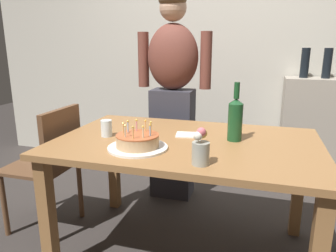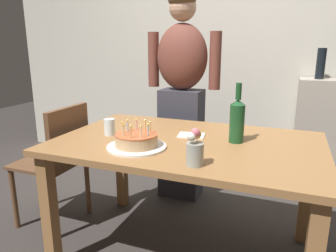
{
  "view_description": "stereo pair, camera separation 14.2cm",
  "coord_description": "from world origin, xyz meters",
  "views": [
    {
      "loc": [
        0.4,
        -1.71,
        1.28
      ],
      "look_at": [
        -0.08,
        -0.09,
        0.84
      ],
      "focal_mm": 33.81,
      "sensor_mm": 36.0,
      "label": 1
    },
    {
      "loc": [
        0.53,
        -1.66,
        1.28
      ],
      "look_at": [
        -0.08,
        -0.09,
        0.84
      ],
      "focal_mm": 33.81,
      "sensor_mm": 36.0,
      "label": 2
    }
  ],
  "objects": [
    {
      "name": "flower_vase",
      "position": [
        0.15,
        -0.36,
        0.82
      ],
      "size": [
        0.08,
        0.08,
        0.18
      ],
      "color": "#999E93",
      "rests_on": "dining_table"
    },
    {
      "name": "wine_bottle",
      "position": [
        0.27,
        0.07,
        0.87
      ],
      "size": [
        0.08,
        0.08,
        0.34
      ],
      "color": "#194723",
      "rests_on": "dining_table"
    },
    {
      "name": "water_glass_near",
      "position": [
        -0.48,
        -0.06,
        0.79
      ],
      "size": [
        0.07,
        0.07,
        0.1
      ],
      "primitive_type": "cylinder",
      "color": "silver",
      "rests_on": "dining_table"
    },
    {
      "name": "birthday_cake",
      "position": [
        -0.21,
        -0.23,
        0.78
      ],
      "size": [
        0.32,
        0.32,
        0.14
      ],
      "color": "white",
      "rests_on": "dining_table"
    },
    {
      "name": "person_man_bearded",
      "position": [
        -0.3,
        0.76,
        0.87
      ],
      "size": [
        0.61,
        0.27,
        1.66
      ],
      "rotation": [
        0.0,
        0.0,
        3.14
      ],
      "color": "#33333D",
      "rests_on": "ground_plane"
    },
    {
      "name": "napkin_stack",
      "position": [
        -0.01,
        0.1,
        0.74
      ],
      "size": [
        0.17,
        0.14,
        0.01
      ],
      "primitive_type": "cube",
      "rotation": [
        0.0,
        0.0,
        0.16
      ],
      "color": "white",
      "rests_on": "dining_table"
    },
    {
      "name": "dining_table",
      "position": [
        0.0,
        0.0,
        0.64
      ],
      "size": [
        1.5,
        0.96,
        0.74
      ],
      "color": "olive",
      "rests_on": "ground_plane"
    },
    {
      "name": "ground_plane",
      "position": [
        0.0,
        0.0,
        0.0
      ],
      "size": [
        10.0,
        10.0,
        0.0
      ],
      "primitive_type": "plane",
      "color": "#332D2B"
    },
    {
      "name": "dining_chair",
      "position": [
        -0.94,
        0.01,
        0.52
      ],
      "size": [
        0.42,
        0.42,
        0.87
      ],
      "rotation": [
        0.0,
        0.0,
        -1.57
      ],
      "color": "brown",
      "rests_on": "ground_plane"
    },
    {
      "name": "back_wall",
      "position": [
        0.0,
        1.55,
        1.3
      ],
      "size": [
        5.2,
        0.1,
        2.6
      ],
      "primitive_type": "cube",
      "color": "beige",
      "rests_on": "ground_plane"
    }
  ]
}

